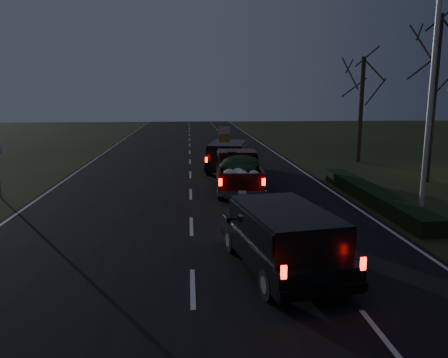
{
  "coord_description": "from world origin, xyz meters",
  "views": [
    {
      "loc": [
        -0.03,
        -14.78,
        4.58
      ],
      "look_at": [
        1.31,
        2.0,
        1.3
      ],
      "focal_mm": 35.0,
      "sensor_mm": 36.0,
      "label": 1
    }
  ],
  "objects_px": {
    "light_pole": "(433,71)",
    "rear_suv": "(283,233)",
    "pickup_truck": "(238,169)",
    "lead_suv": "(228,154)"
  },
  "relations": [
    {
      "from": "lead_suv",
      "to": "pickup_truck",
      "type": "bearing_deg",
      "value": -78.42
    },
    {
      "from": "pickup_truck",
      "to": "rear_suv",
      "type": "bearing_deg",
      "value": -86.82
    },
    {
      "from": "pickup_truck",
      "to": "rear_suv",
      "type": "xyz_separation_m",
      "value": [
        0.07,
        -9.9,
        0.02
      ]
    },
    {
      "from": "rear_suv",
      "to": "light_pole",
      "type": "bearing_deg",
      "value": 30.75
    },
    {
      "from": "pickup_truck",
      "to": "rear_suv",
      "type": "height_order",
      "value": "pickup_truck"
    },
    {
      "from": "light_pole",
      "to": "pickup_truck",
      "type": "bearing_deg",
      "value": 152.54
    },
    {
      "from": "pickup_truck",
      "to": "rear_suv",
      "type": "distance_m",
      "value": 9.9
    },
    {
      "from": "pickup_truck",
      "to": "lead_suv",
      "type": "height_order",
      "value": "pickup_truck"
    },
    {
      "from": "light_pole",
      "to": "rear_suv",
      "type": "distance_m",
      "value": 10.42
    },
    {
      "from": "light_pole",
      "to": "lead_suv",
      "type": "bearing_deg",
      "value": 128.68
    }
  ]
}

